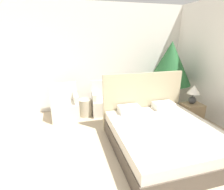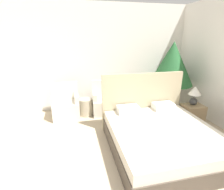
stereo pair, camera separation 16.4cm
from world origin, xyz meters
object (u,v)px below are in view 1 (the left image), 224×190
(potted_palm, at_px, (170,64))
(table_lamp, at_px, (193,92))
(armchair_near_window_left, at_px, (65,108))
(bed, at_px, (162,134))
(side_table, at_px, (86,107))
(armchair_near_window_right, at_px, (105,104))
(nightstand, at_px, (191,114))

(potted_palm, distance_m, table_lamp, 1.08)
(armchair_near_window_left, height_order, potted_palm, potted_palm)
(bed, distance_m, armchair_near_window_left, 2.51)
(bed, distance_m, potted_palm, 2.24)
(armchair_near_window_left, xyz_separation_m, side_table, (0.52, 0.01, -0.06))
(bed, xyz_separation_m, armchair_near_window_right, (-0.70, 1.80, 0.01))
(bed, bearing_deg, side_table, 123.95)
(nightstand, height_order, side_table, nightstand)
(table_lamp, distance_m, side_table, 2.70)
(potted_palm, height_order, table_lamp, potted_palm)
(bed, bearing_deg, nightstand, 29.58)
(armchair_near_window_left, bearing_deg, potted_palm, -4.65)
(table_lamp, height_order, side_table, table_lamp)
(side_table, bearing_deg, armchair_near_window_left, -178.95)
(armchair_near_window_right, xyz_separation_m, table_lamp, (1.87, -1.11, 0.52))
(armchair_near_window_left, height_order, side_table, armchair_near_window_left)
(table_lamp, bearing_deg, side_table, 154.95)
(bed, height_order, armchair_near_window_right, bed)
(side_table, bearing_deg, table_lamp, -25.05)
(nightstand, xyz_separation_m, side_table, (-2.40, 1.14, -0.03))
(potted_palm, xyz_separation_m, nightstand, (0.07, -0.98, -1.06))
(bed, bearing_deg, potted_palm, 56.04)
(armchair_near_window_left, relative_size, side_table, 1.95)
(armchair_near_window_left, bearing_deg, bed, -47.52)
(nightstand, relative_size, table_lamp, 1.15)
(nightstand, distance_m, table_lamp, 0.55)
(table_lamp, bearing_deg, nightstand, -66.29)
(armchair_near_window_left, bearing_deg, side_table, -0.47)
(potted_palm, relative_size, side_table, 4.19)
(armchair_near_window_left, height_order, table_lamp, table_lamp)
(armchair_near_window_right, height_order, side_table, armchair_near_window_right)
(armchair_near_window_left, xyz_separation_m, armchair_near_window_right, (1.04, -0.00, 0.00))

